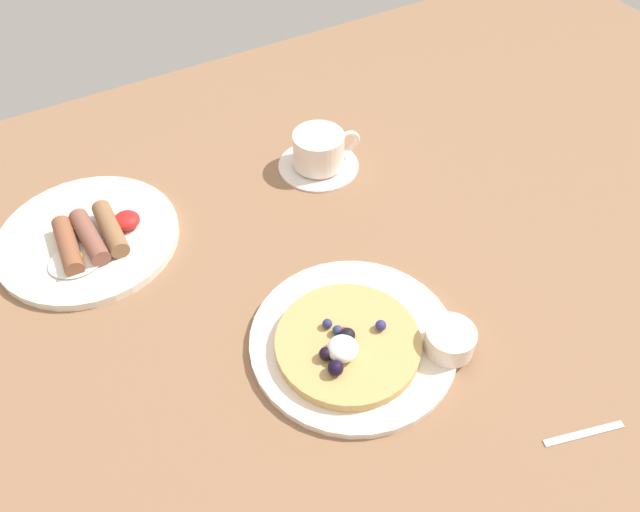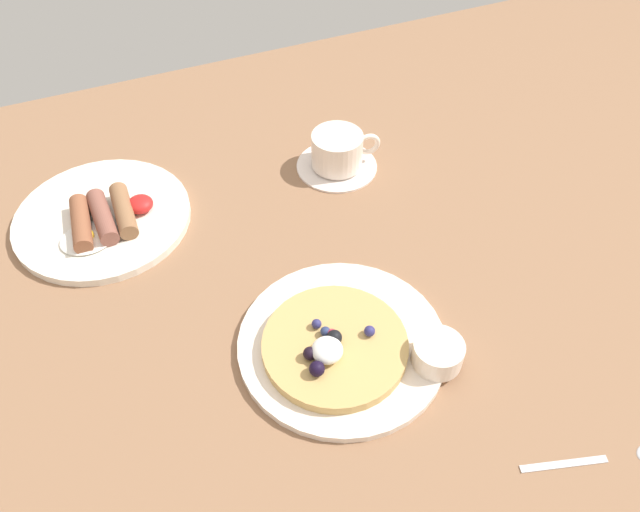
{
  "view_description": "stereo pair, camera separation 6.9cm",
  "coord_description": "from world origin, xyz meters",
  "px_view_note": "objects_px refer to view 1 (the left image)",
  "views": [
    {
      "loc": [
        -0.23,
        -0.44,
        0.64
      ],
      "look_at": [
        0.04,
        0.04,
        0.04
      ],
      "focal_mm": 35.28,
      "sensor_mm": 36.0,
      "label": 1
    },
    {
      "loc": [
        -0.17,
        -0.47,
        0.64
      ],
      "look_at": [
        0.04,
        0.04,
        0.04
      ],
      "focal_mm": 35.28,
      "sensor_mm": 36.0,
      "label": 2
    }
  ],
  "objects_px": {
    "breakfast_plate": "(88,238)",
    "coffee_cup": "(319,149)",
    "coffee_saucer": "(318,165)",
    "teaspoon": "(632,421)",
    "pancake_plate": "(353,341)",
    "syrup_ramekin": "(450,340)"
  },
  "relations": [
    {
      "from": "pancake_plate",
      "to": "syrup_ramekin",
      "type": "distance_m",
      "value": 0.12
    },
    {
      "from": "breakfast_plate",
      "to": "coffee_saucer",
      "type": "distance_m",
      "value": 0.36
    },
    {
      "from": "syrup_ramekin",
      "to": "coffee_cup",
      "type": "distance_m",
      "value": 0.38
    },
    {
      "from": "syrup_ramekin",
      "to": "coffee_cup",
      "type": "bearing_deg",
      "value": 83.82
    },
    {
      "from": "syrup_ramekin",
      "to": "teaspoon",
      "type": "relative_size",
      "value": 0.39
    },
    {
      "from": "pancake_plate",
      "to": "teaspoon",
      "type": "relative_size",
      "value": 1.65
    },
    {
      "from": "breakfast_plate",
      "to": "coffee_saucer",
      "type": "bearing_deg",
      "value": -2.9
    },
    {
      "from": "coffee_saucer",
      "to": "breakfast_plate",
      "type": "bearing_deg",
      "value": 177.1
    },
    {
      "from": "coffee_cup",
      "to": "pancake_plate",
      "type": "bearing_deg",
      "value": -112.8
    },
    {
      "from": "coffee_cup",
      "to": "coffee_saucer",
      "type": "bearing_deg",
      "value": 169.95
    },
    {
      "from": "syrup_ramekin",
      "to": "breakfast_plate",
      "type": "distance_m",
      "value": 0.51
    },
    {
      "from": "pancake_plate",
      "to": "coffee_cup",
      "type": "relative_size",
      "value": 2.33
    },
    {
      "from": "pancake_plate",
      "to": "coffee_saucer",
      "type": "bearing_deg",
      "value": 67.46
    },
    {
      "from": "breakfast_plate",
      "to": "coffee_cup",
      "type": "distance_m",
      "value": 0.36
    },
    {
      "from": "syrup_ramekin",
      "to": "teaspoon",
      "type": "distance_m",
      "value": 0.22
    },
    {
      "from": "syrup_ramekin",
      "to": "coffee_saucer",
      "type": "distance_m",
      "value": 0.39
    },
    {
      "from": "pancake_plate",
      "to": "coffee_saucer",
      "type": "relative_size",
      "value": 1.99
    },
    {
      "from": "teaspoon",
      "to": "coffee_saucer",
      "type": "bearing_deg",
      "value": 98.43
    },
    {
      "from": "breakfast_plate",
      "to": "pancake_plate",
      "type": "bearing_deg",
      "value": -55.21
    },
    {
      "from": "pancake_plate",
      "to": "coffee_saucer",
      "type": "distance_m",
      "value": 0.34
    },
    {
      "from": "teaspoon",
      "to": "coffee_cup",
      "type": "bearing_deg",
      "value": 98.28
    },
    {
      "from": "teaspoon",
      "to": "breakfast_plate",
      "type": "bearing_deg",
      "value": 127.66
    }
  ]
}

